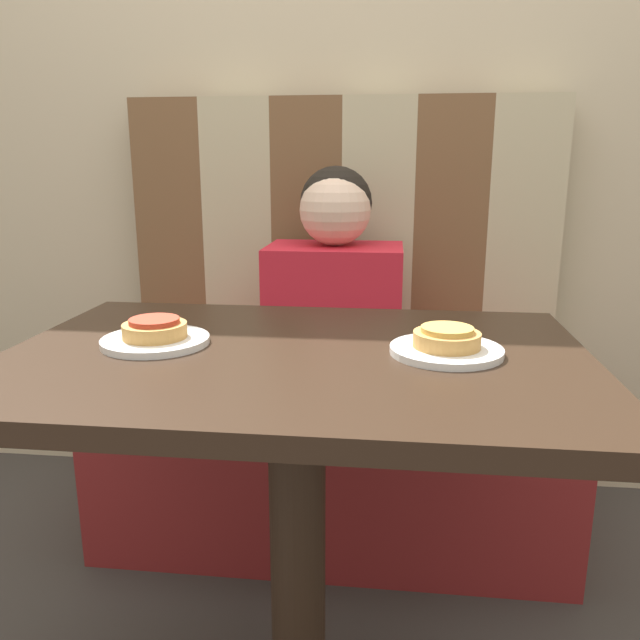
{
  "coord_description": "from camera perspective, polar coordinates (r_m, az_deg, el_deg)",
  "views": [
    {
      "loc": [
        0.15,
        -0.98,
        1.05
      ],
      "look_at": [
        0.0,
        0.35,
        0.72
      ],
      "focal_mm": 35.0,
      "sensor_mm": 36.0,
      "label": 1
    }
  ],
  "objects": [
    {
      "name": "booth_seat",
      "position": [
        1.87,
        1.26,
        -12.1
      ],
      "size": [
        1.29,
        0.58,
        0.45
      ],
      "color": "maroon",
      "rests_on": "ground_plane"
    },
    {
      "name": "pizza_left",
      "position": [
        1.1,
        -14.87,
        -0.78
      ],
      "size": [
        0.11,
        0.11,
        0.03
      ],
      "color": "#C68E47",
      "rests_on": "plate_left"
    },
    {
      "name": "plate_left",
      "position": [
        1.11,
        -14.8,
        -1.85
      ],
      "size": [
        0.18,
        0.18,
        0.01
      ],
      "color": "white",
      "rests_on": "dining_table"
    },
    {
      "name": "person",
      "position": [
        1.71,
        1.36,
        3.27
      ],
      "size": [
        0.36,
        0.25,
        0.59
      ],
      "color": "red",
      "rests_on": "booth_seat"
    },
    {
      "name": "dining_table",
      "position": [
        1.07,
        -2.17,
        -8.42
      ],
      "size": [
        0.97,
        0.66,
        0.75
      ],
      "color": "black",
      "rests_on": "ground_plane"
    },
    {
      "name": "booth_backrest",
      "position": [
        1.93,
        2.06,
        8.06
      ],
      "size": [
        1.29,
        0.08,
        0.79
      ],
      "color": "brown",
      "rests_on": "booth_seat"
    },
    {
      "name": "pizza_right",
      "position": [
        1.03,
        11.52,
        -1.61
      ],
      "size": [
        0.11,
        0.11,
        0.03
      ],
      "color": "#C68E47",
      "rests_on": "plate_right"
    },
    {
      "name": "wall_back",
      "position": [
        2.03,
        2.42,
        21.12
      ],
      "size": [
        7.0,
        0.05,
        2.6
      ],
      "color": "#C6B28E",
      "rests_on": "ground_plane"
    },
    {
      "name": "plate_right",
      "position": [
        1.04,
        11.46,
        -2.75
      ],
      "size": [
        0.18,
        0.18,
        0.01
      ],
      "color": "white",
      "rests_on": "dining_table"
    }
  ]
}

